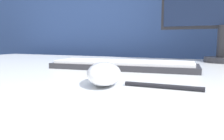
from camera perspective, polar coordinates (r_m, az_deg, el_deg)
The scene contains 4 objects.
partition_panel at distance 1.23m, azimuth 13.01°, elevation -0.39°, with size 5.00×0.03×1.37m.
computer_mouse_near at distance 0.41m, azimuth -2.08°, elevation -0.92°, with size 0.11×0.14×0.04m.
keyboard at distance 0.64m, azimuth 2.88°, elevation 1.33°, with size 0.43×0.16×0.02m.
pen at distance 0.38m, azimuth 13.06°, elevation -4.15°, with size 0.13×0.01×0.01m.
Camera 1 is at (0.22, -0.51, 0.85)m, focal length 35.00 mm.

